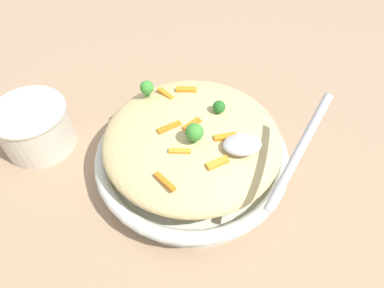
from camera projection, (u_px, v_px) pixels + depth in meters
The scene contains 16 objects.
ground_plane at pixel (192, 168), 0.60m from camera, with size 2.40×2.40×0.00m, color #9E7F60.
serving_bowl at pixel (192, 159), 0.58m from camera, with size 0.32×0.32×0.05m.
pasta_mound at pixel (192, 139), 0.54m from camera, with size 0.28×0.28×0.06m, color #D1BA7A.
carrot_piece_0 at pixel (165, 182), 0.46m from camera, with size 0.04×0.01×0.01m, color orange.
carrot_piece_1 at pixel (218, 163), 0.47m from camera, with size 0.03×0.01×0.01m, color orange.
carrot_piece_2 at pixel (193, 125), 0.51m from camera, with size 0.03×0.01×0.01m, color orange.
carrot_piece_3 at pixel (225, 137), 0.50m from camera, with size 0.03×0.01×0.01m, color orange.
carrot_piece_4 at pixel (180, 151), 0.49m from camera, with size 0.03×0.01×0.01m, color orange.
carrot_piece_5 at pixel (186, 90), 0.58m from camera, with size 0.03×0.01×0.01m, color orange.
carrot_piece_6 at pixel (169, 126), 0.52m from camera, with size 0.04×0.01×0.01m, color orange.
carrot_piece_7 at pixel (166, 94), 0.57m from camera, with size 0.04×0.01×0.01m, color orange.
broccoli_floret_0 at pixel (191, 133), 0.48m from camera, with size 0.03×0.03×0.03m.
broccoli_floret_1 at pixel (219, 107), 0.53m from camera, with size 0.02×0.02×0.02m.
broccoli_floret_2 at pixel (147, 88), 0.56m from camera, with size 0.02×0.02×0.03m.
serving_spoon at pixel (262, 147), 0.46m from camera, with size 0.14×0.13×0.09m.
companion_bowl at pixel (34, 125), 0.60m from camera, with size 0.13×0.13×0.09m.
Camera 1 is at (0.04, 0.36, 0.48)m, focal length 32.12 mm.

